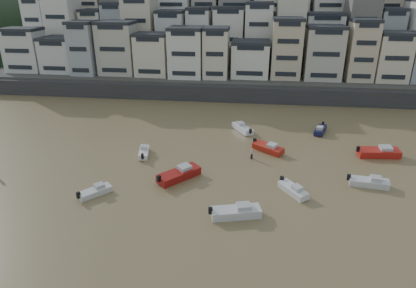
# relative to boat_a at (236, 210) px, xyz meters

# --- Properties ---
(harbor_wall) EXTENTS (140.00, 3.00, 3.50)m
(harbor_wall) POSITION_rel_boat_a_xyz_m (-1.24, 46.19, 0.91)
(harbor_wall) COLOR #38383A
(harbor_wall) RESTS_ON ground
(hillside) EXTENTS (141.04, 66.00, 50.00)m
(hillside) POSITION_rel_boat_a_xyz_m (3.49, 86.03, 12.17)
(hillside) COLOR #4C4C47
(hillside) RESTS_ON ground
(headland) EXTENTS (216.00, 135.00, 53.33)m
(headland) POSITION_rel_boat_a_xyz_m (-106.24, 116.18, -0.82)
(headland) COLOR black
(headland) RESTS_ON ground
(boat_a) EXTENTS (6.47, 3.52, 1.68)m
(boat_a) POSITION_rel_boat_a_xyz_m (0.00, 0.00, 0.00)
(boat_a) COLOR silver
(boat_a) RESTS_ON ground
(boat_b) EXTENTS (4.13, 5.05, 1.36)m
(boat_b) POSITION_rel_boat_a_xyz_m (6.86, 6.04, -0.16)
(boat_b) COLOR silver
(boat_b) RESTS_ON ground
(boat_c) EXTENTS (6.19, 6.63, 1.87)m
(boat_c) POSITION_rel_boat_a_xyz_m (-8.14, 8.01, 0.09)
(boat_c) COLOR maroon
(boat_c) RESTS_ON ground
(boat_d) EXTENTS (5.58, 2.44, 1.47)m
(boat_d) POSITION_rel_boat_a_xyz_m (16.84, 9.20, -0.10)
(boat_d) COLOR silver
(boat_d) RESTS_ON ground
(boat_e) EXTENTS (5.61, 4.98, 1.55)m
(boat_e) POSITION_rel_boat_a_xyz_m (4.02, 18.69, -0.07)
(boat_e) COLOR #AD2215
(boat_e) RESTS_ON ground
(boat_f) EXTENTS (2.48, 4.97, 1.30)m
(boat_f) POSITION_rel_boat_a_xyz_m (-15.06, 14.92, -0.19)
(boat_f) COLOR white
(boat_f) RESTS_ON ground
(boat_g) EXTENTS (6.95, 2.79, 1.85)m
(boat_g) POSITION_rel_boat_a_xyz_m (20.79, 18.88, 0.09)
(boat_g) COLOR red
(boat_g) RESTS_ON ground
(boat_h) EXTENTS (4.59, 5.81, 1.55)m
(boat_h) POSITION_rel_boat_a_xyz_m (-0.32, 27.21, -0.06)
(boat_h) COLOR white
(boat_h) RESTS_ON ground
(boat_i) EXTENTS (3.20, 5.27, 1.37)m
(boat_i) POSITION_rel_boat_a_xyz_m (13.49, 28.23, -0.16)
(boat_i) COLOR #12163A
(boat_i) RESTS_ON ground
(boat_j) EXTENTS (4.08, 4.40, 1.23)m
(boat_j) POSITION_rel_boat_a_xyz_m (-17.72, 2.58, -0.22)
(boat_j) COLOR silver
(boat_j) RESTS_ON ground
(person_pink) EXTENTS (0.44, 0.44, 1.74)m
(person_pink) POSITION_rel_boat_a_xyz_m (1.51, 15.67, 0.03)
(person_pink) COLOR #C9918D
(person_pink) RESTS_ON ground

